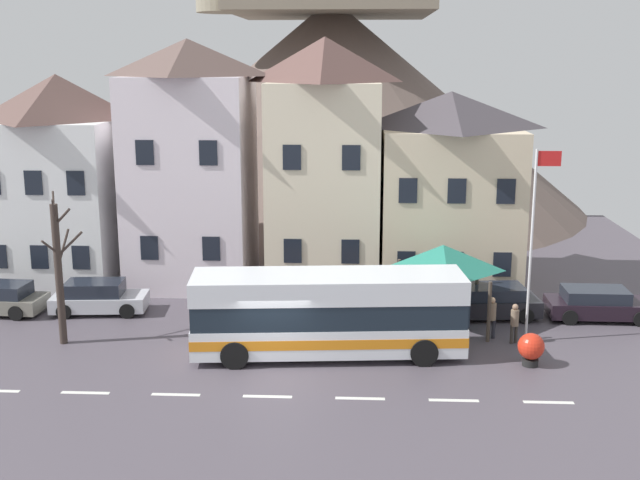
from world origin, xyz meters
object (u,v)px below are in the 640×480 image
(parked_car_00, at_px, (98,297))
(public_bench, at_px, (404,301))
(parked_car_02, at_px, (489,302))
(harbour_buoy, at_px, (531,348))
(hilltop_castle, at_px, (331,95))
(parked_car_01, at_px, (598,304))
(transit_bus, at_px, (328,315))
(townhouse_01, at_px, (191,164))
(townhouse_02, at_px, (325,163))
(bus_shelter, at_px, (443,258))
(flagpole, at_px, (534,233))
(pedestrian_00, at_px, (515,320))
(pedestrian_01, at_px, (492,315))
(bare_tree_00, at_px, (59,270))
(townhouse_00, at_px, (63,178))
(townhouse_03, at_px, (448,190))

(parked_car_00, bearing_deg, public_bench, -1.35)
(parked_car_02, height_order, harbour_buoy, parked_car_02)
(hilltop_castle, height_order, parked_car_01, hilltop_castle)
(harbour_buoy, bearing_deg, transit_bus, 174.40)
(public_bench, xyz_separation_m, harbour_buoy, (4.15, -5.97, 0.20))
(townhouse_01, relative_size, townhouse_02, 0.99)
(bus_shelter, bearing_deg, flagpole, -25.56)
(pedestrian_00, relative_size, public_bench, 1.04)
(harbour_buoy, bearing_deg, parked_car_01, 54.08)
(hilltop_castle, distance_m, transit_bus, 31.41)
(parked_car_01, xyz_separation_m, pedestrian_00, (-4.08, -3.14, 0.26))
(bus_shelter, bearing_deg, public_bench, 125.47)
(bus_shelter, height_order, pedestrian_00, bus_shelter)
(parked_car_02, distance_m, pedestrian_01, 2.68)
(townhouse_02, bearing_deg, public_bench, -51.21)
(bus_shelter, distance_m, pedestrian_00, 3.73)
(harbour_buoy, bearing_deg, parked_car_00, 163.29)
(transit_bus, xyz_separation_m, parked_car_00, (-10.07, 4.49, -0.88))
(townhouse_02, relative_size, bare_tree_00, 2.03)
(hilltop_castle, relative_size, harbour_buoy, 30.60)
(flagpole, height_order, harbour_buoy, flagpole)
(transit_bus, distance_m, parked_car_02, 8.17)
(hilltop_castle, xyz_separation_m, bus_shelter, (5.50, -27.37, -5.22))
(townhouse_01, bearing_deg, parked_car_02, -19.75)
(townhouse_00, bearing_deg, bare_tree_00, -71.09)
(pedestrian_01, height_order, flagpole, flagpole)
(bus_shelter, distance_m, parked_car_01, 7.20)
(pedestrian_01, height_order, public_bench, pedestrian_01)
(bus_shelter, bearing_deg, pedestrian_00, -34.03)
(townhouse_03, bearing_deg, parked_car_02, -76.03)
(townhouse_01, bearing_deg, townhouse_02, 2.11)
(pedestrian_01, bearing_deg, transit_bus, -161.75)
(hilltop_castle, height_order, parked_car_00, hilltop_castle)
(public_bench, bearing_deg, parked_car_01, -3.95)
(bus_shelter, relative_size, parked_car_01, 0.83)
(pedestrian_00, relative_size, pedestrian_01, 0.94)
(parked_car_01, bearing_deg, bare_tree_00, -168.64)
(bare_tree_00, bearing_deg, parked_car_01, 10.53)
(townhouse_00, height_order, parked_car_02, townhouse_00)
(parked_car_00, height_order, bare_tree_00, bare_tree_00)
(parked_car_02, bearing_deg, pedestrian_01, 77.55)
(public_bench, bearing_deg, parked_car_00, -176.63)
(parked_car_01, bearing_deg, townhouse_00, 168.36)
(townhouse_03, bearing_deg, bus_shelter, -97.51)
(transit_bus, relative_size, parked_car_00, 2.45)
(townhouse_00, xyz_separation_m, public_bench, (16.52, -4.88, -4.52))
(public_bench, bearing_deg, harbour_buoy, -55.21)
(bare_tree_00, bearing_deg, hilltop_castle, 73.00)
(townhouse_00, height_order, public_bench, townhouse_00)
(hilltop_castle, height_order, bare_tree_00, hilltop_castle)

